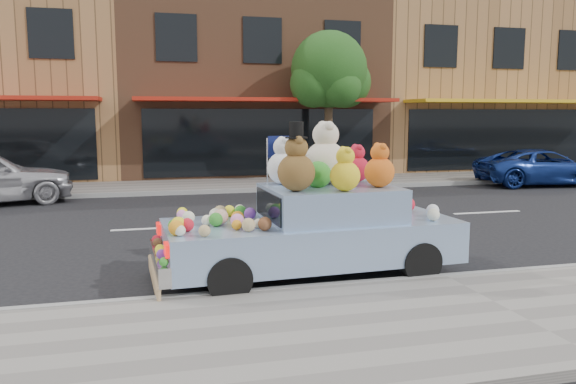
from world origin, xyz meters
name	(u,v)px	position (x,y,z in m)	size (l,w,h in m)	color
ground	(333,220)	(0.00, 0.00, 0.00)	(120.00, 120.00, 0.00)	black
near_sidewalk	(510,315)	(0.00, -6.50, 0.06)	(60.00, 3.00, 0.12)	gray
far_sidewalk	(272,184)	(0.00, 6.50, 0.06)	(60.00, 3.00, 0.12)	gray
near_kerb	(445,279)	(0.00, -5.00, 0.07)	(60.00, 0.12, 0.13)	gray
far_kerb	(282,189)	(0.00, 5.00, 0.07)	(60.00, 0.12, 0.13)	gray
storefront_mid	(244,85)	(0.00, 11.97, 3.64)	(10.00, 9.80, 7.30)	brown
storefront_right	(454,88)	(10.00, 11.97, 3.64)	(10.00, 9.80, 7.30)	#9F7043
street_tree	(329,76)	(2.03, 6.55, 3.69)	(3.00, 2.70, 5.22)	#38281C
car_blue	(543,167)	(8.98, 4.32, 0.61)	(2.03, 4.41, 1.23)	navy
art_car	(313,222)	(-1.73, -4.16, 0.82)	(4.57, 1.97, 2.31)	black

